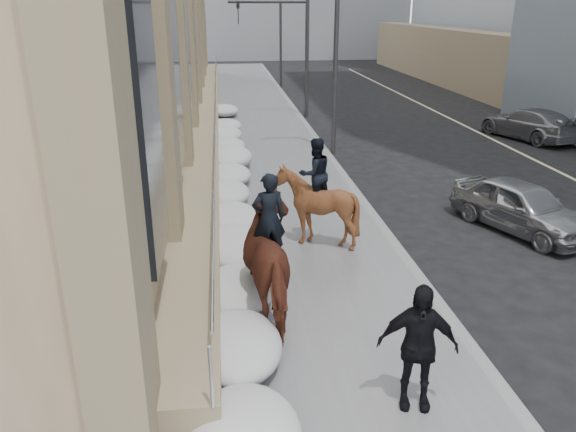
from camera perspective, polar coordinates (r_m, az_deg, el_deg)
The scene contains 13 objects.
ground at distance 9.82m, azimuth 3.61°, elevation -14.67°, with size 140.00×140.00×0.00m, color black.
sidewalk at distance 18.78m, azimuth -1.77°, elevation 3.30°, with size 5.00×80.00×0.12m, color #5A5A5D.
curb at distance 19.18m, azimuth 6.06°, elevation 3.56°, with size 0.24×80.00×0.12m, color slate.
lane_line at distance 22.27m, azimuth 26.30°, elevation 3.78°, with size 0.15×70.00×0.01m, color #BFB78C.
streetlight_mid at distance 22.30m, azimuth 4.51°, elevation 17.83°, with size 1.71×0.24×8.00m.
streetlight_far at distance 42.09m, azimuth -0.99°, elevation 19.22°, with size 1.71×0.24×8.00m.
traffic_signal at distance 30.12m, azimuth 0.13°, elevation 17.53°, with size 4.10×0.22×6.00m.
snow_bank at distance 16.79m, azimuth -6.05°, elevation 2.53°, with size 1.70×18.10×0.76m.
mounted_horse_left at distance 10.39m, azimuth -1.17°, elevation -4.39°, with size 1.62×2.77×2.76m.
mounted_horse_right at distance 13.57m, azimuth 2.74°, elevation 1.47°, with size 2.09×2.20×2.63m.
pedestrian at distance 8.42m, azimuth 13.01°, elevation -12.79°, with size 1.15×0.48×1.97m, color black.
car_silver at distance 16.05m, azimuth 22.66°, elevation 0.93°, with size 1.61×4.00×1.36m, color gray.
car_grey at distance 27.52m, azimuth 23.27°, elevation 8.61°, with size 1.93×4.76×1.38m, color slate.
Camera 1 is at (-1.53, -7.86, 5.68)m, focal length 35.00 mm.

